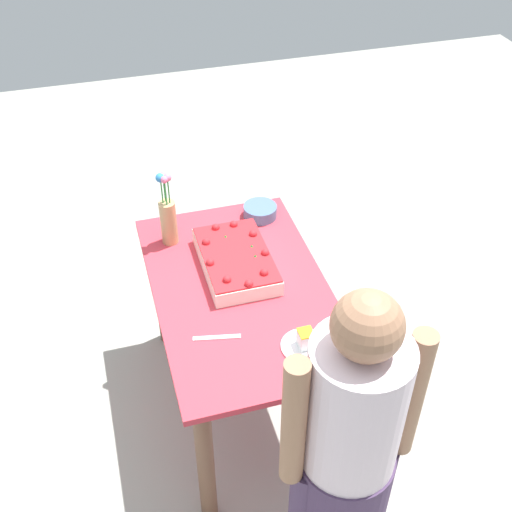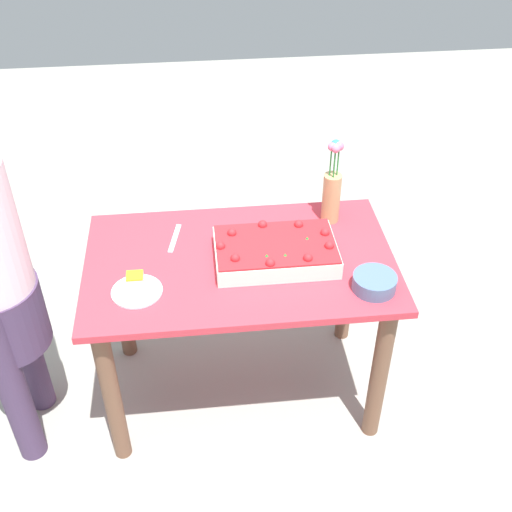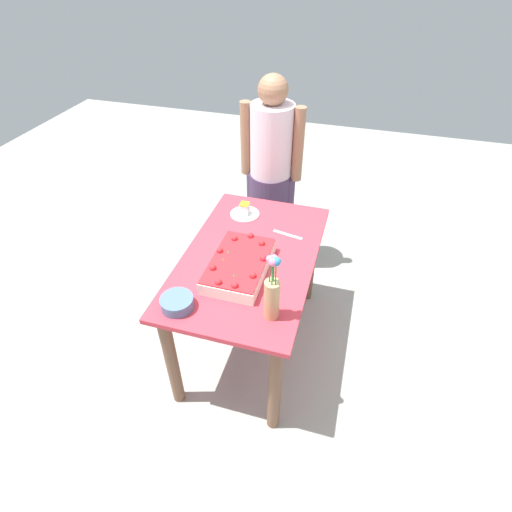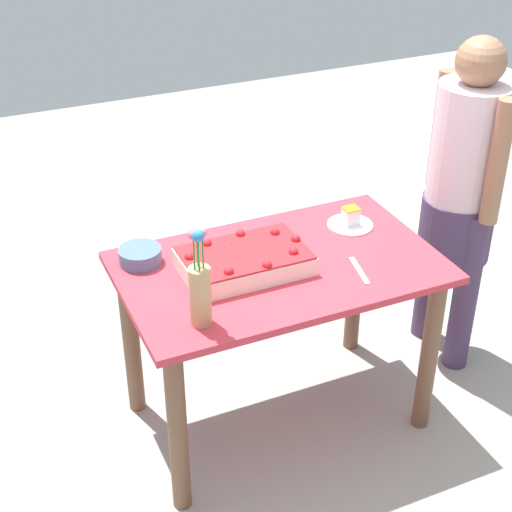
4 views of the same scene
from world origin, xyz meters
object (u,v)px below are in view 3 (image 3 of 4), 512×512
object	(u,v)px
person_standing	(271,167)
serving_plate_with_slice	(245,211)
sheet_cake	(239,265)
flower_vase	(272,294)
cake_knife	(288,235)
fruit_bowl	(177,303)

from	to	relation	value
person_standing	serving_plate_with_slice	bearing A→B (deg)	-4.52
sheet_cake	person_standing	bearing A→B (deg)	5.18
serving_plate_with_slice	flower_vase	distance (m)	0.89
person_standing	cake_knife	bearing A→B (deg)	22.79
cake_knife	flower_vase	distance (m)	0.67
serving_plate_with_slice	person_standing	distance (m)	0.52
sheet_cake	fruit_bowl	xyz separation A→B (m)	(-0.34, 0.21, -0.01)
flower_vase	person_standing	distance (m)	1.35
flower_vase	person_standing	world-z (taller)	person_standing
fruit_bowl	person_standing	distance (m)	1.38
sheet_cake	fruit_bowl	size ratio (longest dim) A/B	2.87
serving_plate_with_slice	person_standing	size ratio (longest dim) A/B	0.13
fruit_bowl	person_standing	xyz separation A→B (m)	(1.38, -0.11, 0.07)
sheet_cake	flower_vase	world-z (taller)	flower_vase
fruit_bowl	sheet_cake	bearing A→B (deg)	-31.75
cake_knife	flower_vase	xyz separation A→B (m)	(-0.65, -0.07, 0.14)
serving_plate_with_slice	cake_knife	size ratio (longest dim) A/B	1.00
serving_plate_with_slice	flower_vase	world-z (taller)	flower_vase
person_standing	sheet_cake	bearing A→B (deg)	5.18
serving_plate_with_slice	flower_vase	xyz separation A→B (m)	(-0.79, -0.38, 0.12)
serving_plate_with_slice	fruit_bowl	distance (m)	0.87
serving_plate_with_slice	sheet_cake	bearing A→B (deg)	-165.69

